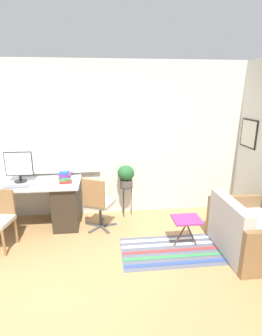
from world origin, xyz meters
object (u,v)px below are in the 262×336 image
at_px(desk_lamp, 68,161).
at_px(book_stack, 65,177).
at_px(plant_stand, 126,190).
at_px(office_chair_swivel, 98,202).
at_px(keyboard, 16,187).
at_px(monitor, 19,166).
at_px(couch_loveseat, 248,234).
at_px(folding_stool, 187,221).
at_px(potted_plant, 126,175).
at_px(mouse, 34,185).

xyz_separation_m(desk_lamp, book_stack, (-0.05, -0.19, -0.22)).
height_order(desk_lamp, plant_stand, desk_lamp).
bearing_deg(office_chair_swivel, keyboard, 24.55).
height_order(monitor, book_stack, monitor).
bearing_deg(monitor, office_chair_swivel, -13.34).
bearing_deg(plant_stand, couch_loveseat, -39.60).
relative_size(couch_loveseat, folding_stool, 2.60).
bearing_deg(potted_plant, mouse, -164.45).
distance_m(office_chair_swivel, folding_stool, 1.42).
relative_size(book_stack, plant_stand, 0.37).
bearing_deg(mouse, folding_stool, -16.67).
bearing_deg(folding_stool, keyboard, 165.36).
xyz_separation_m(office_chair_swivel, couch_loveseat, (2.09, -0.86, -0.20)).
bearing_deg(mouse, monitor, 137.46).
relative_size(book_stack, folding_stool, 0.47).
relative_size(mouse, plant_stand, 0.11).
bearing_deg(desk_lamp, book_stack, -103.25).
bearing_deg(book_stack, plant_stand, 16.80).
xyz_separation_m(mouse, desk_lamp, (0.51, 0.30, 0.30)).
bearing_deg(couch_loveseat, mouse, 73.48).
xyz_separation_m(desk_lamp, couch_loveseat, (2.56, -1.21, -0.81)).
xyz_separation_m(monitor, plant_stand, (1.74, 0.17, -0.55)).
xyz_separation_m(monitor, desk_lamp, (0.78, 0.06, 0.06)).
xyz_separation_m(monitor, keyboard, (0.00, -0.26, -0.25)).
height_order(mouse, desk_lamp, desk_lamp).
height_order(keyboard, desk_lamp, desk_lamp).
bearing_deg(mouse, couch_loveseat, -16.52).
xyz_separation_m(monitor, office_chair_swivel, (1.24, -0.29, -0.56)).
relative_size(couch_loveseat, plant_stand, 2.04).
bearing_deg(plant_stand, mouse, -164.45).
bearing_deg(folding_stool, office_chair_swivel, 153.91).
height_order(monitor, folding_stool, monitor).
bearing_deg(desk_lamp, couch_loveseat, -25.33).
xyz_separation_m(keyboard, book_stack, (0.73, 0.12, 0.08)).
distance_m(monitor, couch_loveseat, 3.61).
distance_m(monitor, desk_lamp, 0.78).
height_order(potted_plant, folding_stool, potted_plant).
relative_size(desk_lamp, folding_stool, 0.95).
distance_m(potted_plant, folding_stool, 1.39).
distance_m(keyboard, folding_stool, 2.63).
height_order(office_chair_swivel, folding_stool, office_chair_swivel).
distance_m(keyboard, mouse, 0.27).
height_order(monitor, desk_lamp, monitor).
bearing_deg(plant_stand, office_chair_swivel, -137.12).
bearing_deg(mouse, office_chair_swivel, -2.95).
distance_m(mouse, desk_lamp, 0.66).
bearing_deg(potted_plant, plant_stand, 0.00).
distance_m(desk_lamp, folding_stool, 2.11).
xyz_separation_m(desk_lamp, folding_stool, (1.74, -0.97, -0.70)).
distance_m(mouse, potted_plant, 1.53).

